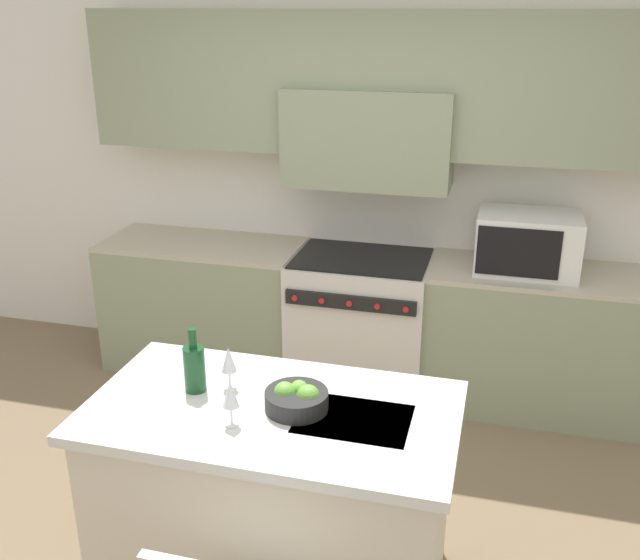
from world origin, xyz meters
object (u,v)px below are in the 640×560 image
object	(u,v)px
range_stove	(360,322)
microwave	(528,243)
wine_bottle	(194,367)
fruit_bowl	(297,398)
wine_glass_far	(229,361)
wine_glass_near	(230,395)

from	to	relation	value
range_stove	microwave	xyz separation A→B (m)	(1.00, 0.02, 0.63)
wine_bottle	fruit_bowl	bearing A→B (deg)	-4.26
wine_bottle	wine_glass_far	size ratio (longest dim) A/B	1.46
wine_bottle	fruit_bowl	size ratio (longest dim) A/B	1.11
range_stove	wine_bottle	xyz separation A→B (m)	(-0.33, -1.82, 0.56)
range_stove	fruit_bowl	size ratio (longest dim) A/B	3.60
wine_glass_far	wine_bottle	bearing A→B (deg)	-160.40
microwave	wine_glass_far	distance (m)	2.16
wine_glass_far	fruit_bowl	bearing A→B (deg)	-14.35
wine_glass_far	microwave	bearing A→B (deg)	56.25
range_stove	wine_glass_far	bearing A→B (deg)	-96.26
microwave	fruit_bowl	size ratio (longest dim) A/B	2.36
microwave	wine_glass_far	bearing A→B (deg)	-123.75
wine_glass_near	wine_glass_far	bearing A→B (deg)	113.04
wine_bottle	wine_glass_near	xyz separation A→B (m)	(0.24, -0.21, 0.02)
range_stove	microwave	world-z (taller)	microwave
range_stove	wine_bottle	distance (m)	1.94
range_stove	wine_glass_near	world-z (taller)	wine_glass_near
fruit_bowl	wine_bottle	bearing A→B (deg)	175.74
range_stove	wine_bottle	bearing A→B (deg)	-100.21
wine_glass_near	range_stove	bearing A→B (deg)	87.63
wine_bottle	wine_glass_near	distance (m)	0.32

